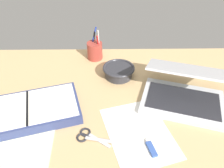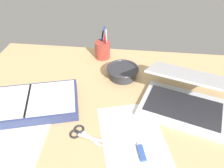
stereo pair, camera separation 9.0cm
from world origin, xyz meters
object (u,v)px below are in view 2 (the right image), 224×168
at_px(laptop, 186,97).
at_px(planner, 29,103).
at_px(bowl, 123,72).
at_px(pen_cup, 103,49).
at_px(scissors, 80,133).

height_order(laptop, planner, laptop).
height_order(bowl, pen_cup, pen_cup).
distance_m(pen_cup, planner, 0.48).
relative_size(laptop, scissors, 3.12).
distance_m(laptop, pen_cup, 0.51).
height_order(bowl, planner, bowl).
bearing_deg(pen_cup, planner, -119.74).
bearing_deg(planner, scissors, -41.00).
height_order(laptop, scissors, laptop).
xyz_separation_m(pen_cup, planner, (-0.24, -0.42, -0.03)).
xyz_separation_m(laptop, bowl, (-0.26, 0.17, -0.02)).
xyz_separation_m(laptop, pen_cup, (-0.39, 0.34, -0.00)).
relative_size(pen_cup, planner, 0.39).
distance_m(laptop, planner, 0.63).
bearing_deg(pen_cup, laptop, -41.28).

